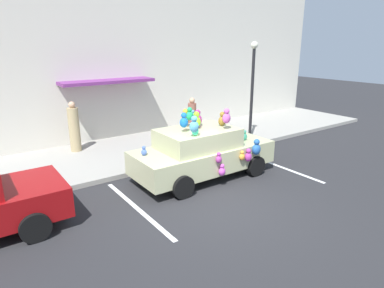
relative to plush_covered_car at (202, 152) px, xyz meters
The scene contains 10 objects.
ground_plane 2.05m from the plush_covered_car, 114.69° to the right, with size 60.00×60.00×0.00m, color #262628.
sidewalk 3.47m from the plush_covered_car, 103.39° to the left, with size 24.00×4.00×0.15m, color gray.
storefront_building 5.99m from the plush_covered_car, 98.22° to the left, with size 24.00×1.25×6.40m.
parking_stripe_front 2.87m from the plush_covered_car, 14.85° to the right, with size 0.12×3.60×0.01m, color silver.
parking_stripe_rear 2.79m from the plush_covered_car, 164.64° to the right, with size 0.12×3.60×0.01m, color silver.
plush_covered_car is the anchor object (origin of this frame).
teddy_bear_on_sidewalk 3.11m from the plush_covered_car, 44.49° to the left, with size 0.43×0.36×0.82m.
street_lamp_post 4.55m from the plush_covered_car, 25.20° to the left, with size 0.28×0.28×3.88m.
pedestrian_near_shopfront 3.98m from the plush_covered_car, 59.09° to the left, with size 0.34×0.34×1.69m.
pedestrian_walking_past 5.07m from the plush_covered_car, 119.59° to the left, with size 0.39×0.39×1.83m.
Camera 1 is at (-5.02, -5.94, 3.98)m, focal length 31.23 mm.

